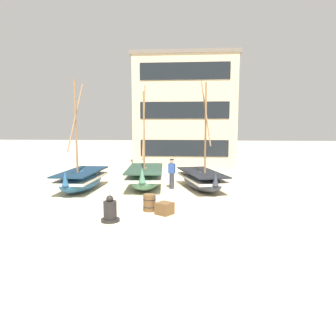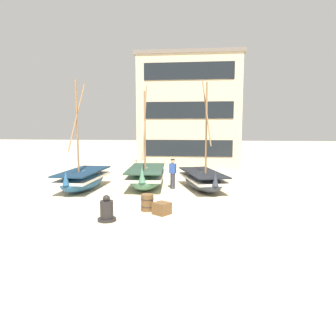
# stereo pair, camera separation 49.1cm
# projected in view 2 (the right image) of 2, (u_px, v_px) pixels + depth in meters

# --- Properties ---
(ground_plane) EXTENTS (120.00, 120.00, 0.00)m
(ground_plane) POSITION_uv_depth(u_px,v_px,m) (166.00, 200.00, 15.14)
(ground_plane) COLOR beige
(fishing_boat_near_left) EXTENTS (2.92, 4.77, 5.95)m
(fishing_boat_near_left) POSITION_uv_depth(u_px,v_px,m) (202.00, 179.00, 17.51)
(fishing_boat_near_left) COLOR #2D333D
(fishing_boat_near_left) RESTS_ON ground
(fishing_boat_centre_large) EXTENTS (1.83, 4.51, 5.87)m
(fishing_boat_centre_large) POSITION_uv_depth(u_px,v_px,m) (83.00, 179.00, 17.43)
(fishing_boat_centre_large) COLOR #23517A
(fishing_boat_centre_large) RESTS_ON ground
(fishing_boat_far_right) EXTENTS (2.33, 4.86, 5.80)m
(fishing_boat_far_right) POSITION_uv_depth(u_px,v_px,m) (146.00, 177.00, 18.03)
(fishing_boat_far_right) COLOR #427056
(fishing_boat_far_right) RESTS_ON ground
(fisherman_by_hull) EXTENTS (0.41, 0.31, 1.68)m
(fisherman_by_hull) POSITION_uv_depth(u_px,v_px,m) (173.00, 174.00, 17.70)
(fisherman_by_hull) COLOR #33333D
(fisherman_by_hull) RESTS_ON ground
(capstan_winch) EXTENTS (0.70, 0.70, 0.98)m
(capstan_winch) POSITION_uv_depth(u_px,v_px,m) (107.00, 211.00, 11.76)
(capstan_winch) COLOR black
(capstan_winch) RESTS_ON ground
(wooden_barrel) EXTENTS (0.56, 0.56, 0.70)m
(wooden_barrel) POSITION_uv_depth(u_px,v_px,m) (147.00, 202.00, 13.15)
(wooden_barrel) COLOR brown
(wooden_barrel) RESTS_ON ground
(cargo_crate) EXTENTS (0.81, 0.81, 0.48)m
(cargo_crate) POSITION_uv_depth(u_px,v_px,m) (162.00, 208.00, 12.64)
(cargo_crate) COLOR brown
(cargo_crate) RESTS_ON ground
(harbor_building_main) EXTENTS (8.88, 5.24, 9.48)m
(harbor_building_main) POSITION_uv_depth(u_px,v_px,m) (190.00, 111.00, 27.88)
(harbor_building_main) COLOR beige
(harbor_building_main) RESTS_ON ground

